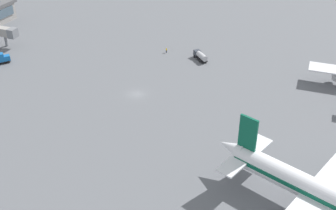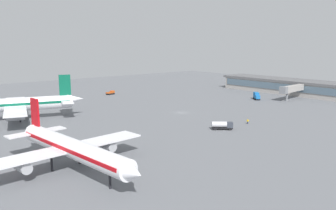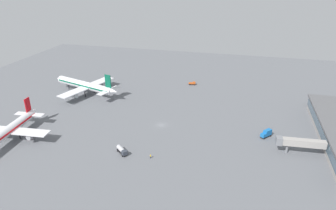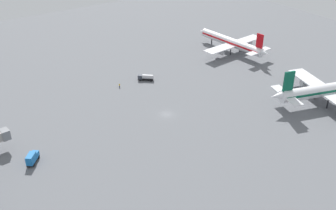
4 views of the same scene
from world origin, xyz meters
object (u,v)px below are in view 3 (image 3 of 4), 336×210
Objects in this scene: catering_truck at (266,134)px; airplane_taxiing at (86,85)px; airplane_at_gate at (8,131)px; fuel_truck at (122,150)px; ground_crew_worker at (150,156)px; pushback_tractor at (192,83)px.

airplane_taxiing is at bearing -64.97° from catering_truck.
airplane_at_gate is 7.32× the size of fuel_truck.
airplane_at_gate is 57.78m from airplane_taxiing.
airplane_at_gate is 111.15m from catering_truck.
airplane_at_gate is at bearing -23.73° from ground_crew_worker.
airplane_taxiing is 28.89× the size of ground_crew_worker.
airplane_at_gate reaches higher than catering_truck.
fuel_truck reaches higher than pushback_tractor.
fuel_truck is 87.15m from pushback_tractor.
catering_truck reaches higher than pushback_tractor.
airplane_at_gate reaches higher than ground_crew_worker.
catering_truck reaches higher than ground_crew_worker.
airplane_at_gate is 109.50m from pushback_tractor.
ground_crew_worker is at bearing -17.59° from catering_truck.
ground_crew_worker is (-0.39, -12.05, -0.54)m from fuel_truck.
airplane_taxiing is 10.45× the size of pushback_tractor.
ground_crew_worker is (2.81, -62.41, -3.98)m from airplane_at_gate.
pushback_tractor is 86.60m from ground_crew_worker.
airplane_at_gate is 26.17× the size of ground_crew_worker.
airplane_taxiing reaches higher than airplane_at_gate.
airplane_at_gate is 62.60m from ground_crew_worker.
ground_crew_worker is (-54.75, -57.35, -4.62)m from airplane_taxiing.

